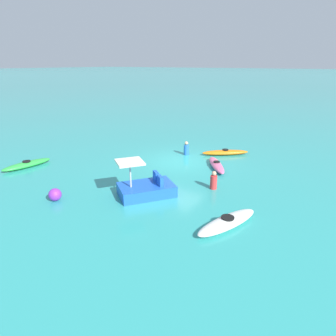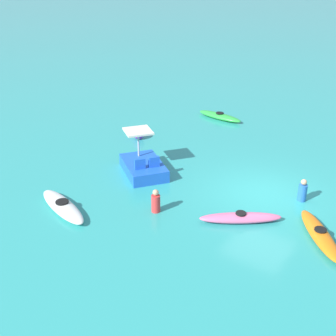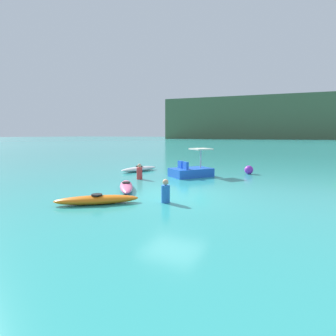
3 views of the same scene
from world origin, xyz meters
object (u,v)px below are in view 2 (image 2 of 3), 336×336
object	(u,v)px
kayak_orange	(320,234)
pedal_boat_blue	(143,166)
kayak_pink	(241,218)
buoy_purple	(139,134)
kayak_green	(220,116)
kayak_white	(63,206)
person_near_shore	(303,191)
person_by_kayaks	(156,202)

from	to	relation	value
kayak_orange	pedal_boat_blue	distance (m)	7.66
kayak_pink	pedal_boat_blue	size ratio (longest dim) A/B	0.92
kayak_pink	buoy_purple	world-z (taller)	buoy_purple
kayak_green	kayak_white	world-z (taller)	same
kayak_orange	kayak_pink	xyz separation A→B (m)	(-0.56, 2.55, -0.00)
kayak_green	person_near_shore	size ratio (longest dim) A/B	3.22
pedal_boat_blue	buoy_purple	distance (m)	3.90
person_by_kayaks	person_near_shore	bearing A→B (deg)	-46.46
kayak_pink	buoy_purple	distance (m)	8.66
person_near_shore	pedal_boat_blue	bearing A→B (deg)	104.10
pedal_boat_blue	person_by_kayaks	distance (m)	3.19
pedal_boat_blue	kayak_white	bearing A→B (deg)	173.16
pedal_boat_blue	person_by_kayaks	world-z (taller)	pedal_boat_blue
kayak_white	person_near_shore	world-z (taller)	person_near_shore
buoy_purple	person_near_shore	bearing A→B (deg)	-98.56
kayak_pink	person_near_shore	size ratio (longest dim) A/B	2.96
kayak_orange	pedal_boat_blue	bearing A→B (deg)	86.08
kayak_pink	kayak_white	distance (m)	6.33
person_near_shore	person_by_kayaks	size ratio (longest dim) A/B	1.00
kayak_green	buoy_purple	size ratio (longest dim) A/B	5.16
kayak_white	person_near_shore	bearing A→B (deg)	-50.14
kayak_orange	kayak_pink	bearing A→B (deg)	102.48
buoy_purple	kayak_pink	bearing A→B (deg)	-117.51
pedal_boat_blue	person_by_kayaks	xyz separation A→B (m)	(-2.21, -2.30, 0.05)
pedal_boat_blue	buoy_purple	bearing A→B (deg)	41.65
kayak_green	pedal_boat_blue	world-z (taller)	pedal_boat_blue
kayak_orange	person_by_kayaks	distance (m)	5.60
kayak_green	buoy_purple	world-z (taller)	buoy_purple
kayak_green	pedal_boat_blue	xyz separation A→B (m)	(-7.91, -0.76, 0.17)
person_by_kayaks	kayak_pink	bearing A→B (deg)	-68.13
buoy_purple	person_by_kayaks	bearing A→B (deg)	-136.32
pedal_boat_blue	kayak_green	bearing A→B (deg)	5.48
kayak_pink	kayak_white	bearing A→B (deg)	118.17
person_near_shore	person_by_kayaks	bearing A→B (deg)	133.54
kayak_pink	person_by_kayaks	distance (m)	3.02
kayak_white	buoy_purple	xyz separation A→B (m)	(6.99, 2.10, 0.11)
kayak_green	person_by_kayaks	xyz separation A→B (m)	(-10.11, -3.06, 0.22)
kayak_orange	kayak_pink	distance (m)	2.61
kayak_orange	person_near_shore	distance (m)	2.51
person_near_shore	kayak_pink	bearing A→B (deg)	155.90
kayak_white	buoy_purple	world-z (taller)	buoy_purple
kayak_orange	buoy_purple	xyz separation A→B (m)	(3.44, 10.23, 0.11)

